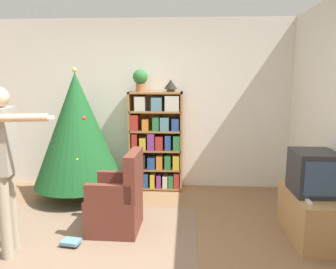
# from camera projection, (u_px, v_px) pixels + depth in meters

# --- Properties ---
(ground_plane) EXTENTS (14.00, 14.00, 0.00)m
(ground_plane) POSITION_uv_depth(u_px,v_px,m) (107.00, 261.00, 3.11)
(ground_plane) COLOR #846042
(wall_back) EXTENTS (8.00, 0.10, 2.60)m
(wall_back) POSITION_uv_depth(u_px,v_px,m) (140.00, 104.00, 5.15)
(wall_back) COLOR silver
(wall_back) RESTS_ON ground_plane
(area_rug) EXTENTS (2.76, 1.91, 0.01)m
(area_rug) POSITION_uv_depth(u_px,v_px,m) (67.00, 240.00, 3.50)
(area_rug) COLOR #7F6651
(area_rug) RESTS_ON ground_plane
(bookshelf) EXTENTS (0.81, 0.30, 1.51)m
(bookshelf) POSITION_uv_depth(u_px,v_px,m) (156.00, 141.00, 5.00)
(bookshelf) COLOR #A8703D
(bookshelf) RESTS_ON ground_plane
(tv_stand) EXTENTS (0.44, 0.92, 0.51)m
(tv_stand) POSITION_uv_depth(u_px,v_px,m) (310.00, 215.00, 3.53)
(tv_stand) COLOR tan
(tv_stand) RESTS_ON ground_plane
(television) EXTENTS (0.43, 0.47, 0.46)m
(television) POSITION_uv_depth(u_px,v_px,m) (313.00, 172.00, 3.44)
(television) COLOR #28282D
(television) RESTS_ON tv_stand
(game_remote) EXTENTS (0.04, 0.12, 0.02)m
(game_remote) POSITION_uv_depth(u_px,v_px,m) (309.00, 201.00, 3.22)
(game_remote) COLOR white
(game_remote) RESTS_ON tv_stand
(christmas_tree) EXTENTS (1.24, 1.24, 1.86)m
(christmas_tree) POSITION_uv_depth(u_px,v_px,m) (77.00, 129.00, 4.59)
(christmas_tree) COLOR #4C3323
(christmas_tree) RESTS_ON ground_plane
(armchair) EXTENTS (0.58, 0.58, 0.92)m
(armchair) POSITION_uv_depth(u_px,v_px,m) (118.00, 203.00, 3.69)
(armchair) COLOR brown
(armchair) RESTS_ON ground_plane
(standing_person) EXTENTS (0.68, 0.46, 1.64)m
(standing_person) POSITION_uv_depth(u_px,v_px,m) (5.00, 158.00, 3.08)
(standing_person) COLOR #9E937F
(standing_person) RESTS_ON ground_plane
(potted_plant) EXTENTS (0.22, 0.22, 0.33)m
(potted_plant) POSITION_uv_depth(u_px,v_px,m) (140.00, 79.00, 4.86)
(potted_plant) COLOR #935B38
(potted_plant) RESTS_ON bookshelf
(table_lamp) EXTENTS (0.20, 0.20, 0.18)m
(table_lamp) POSITION_uv_depth(u_px,v_px,m) (171.00, 85.00, 4.85)
(table_lamp) COLOR #473828
(table_lamp) RESTS_ON bookshelf
(book_pile_near_tree) EXTENTS (0.23, 0.19, 0.10)m
(book_pile_near_tree) POSITION_uv_depth(u_px,v_px,m) (100.00, 204.00, 4.36)
(book_pile_near_tree) COLOR #232328
(book_pile_near_tree) RESTS_ON ground_plane
(book_pile_by_chair) EXTENTS (0.21, 0.17, 0.07)m
(book_pile_by_chair) POSITION_uv_depth(u_px,v_px,m) (71.00, 243.00, 3.38)
(book_pile_by_chair) COLOR #232328
(book_pile_by_chair) RESTS_ON ground_plane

